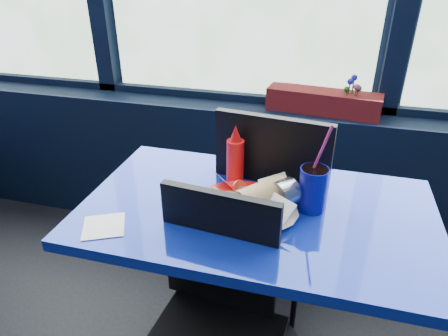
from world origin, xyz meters
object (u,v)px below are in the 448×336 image
(chair_near_back, at_px, (269,200))
(soda_cup, at_px, (313,188))
(ketchup_bottle, at_px, (235,160))
(chair_near_front, at_px, (214,313))
(near_table, at_px, (255,249))
(planter_box, at_px, (323,102))
(food_basket, at_px, (248,202))
(flower_vase, at_px, (350,104))

(chair_near_back, bearing_deg, soda_cup, 130.77)
(ketchup_bottle, bearing_deg, chair_near_back, 59.35)
(chair_near_front, relative_size, ketchup_bottle, 3.72)
(near_table, height_order, planter_box, planter_box)
(chair_near_back, distance_m, soda_cup, 0.41)
(food_basket, height_order, soda_cup, soda_cup)
(near_table, relative_size, chair_near_back, 1.18)
(near_table, bearing_deg, chair_near_front, -104.95)
(ketchup_bottle, bearing_deg, chair_near_front, -85.15)
(chair_near_front, bearing_deg, planter_box, 83.77)
(chair_near_front, xyz_separation_m, flower_vase, (0.38, 1.12, 0.35))
(chair_near_front, height_order, planter_box, planter_box)
(chair_near_back, xyz_separation_m, planter_box, (0.17, 0.56, 0.27))
(planter_box, bearing_deg, ketchup_bottle, -103.78)
(chair_near_front, bearing_deg, flower_vase, 77.27)
(flower_vase, distance_m, ketchup_bottle, 0.82)
(chair_near_back, height_order, planter_box, chair_near_back)
(chair_near_front, relative_size, flower_vase, 4.33)
(near_table, bearing_deg, chair_near_back, 90.15)
(chair_near_front, relative_size, soda_cup, 2.75)
(chair_near_front, height_order, soda_cup, soda_cup)
(planter_box, bearing_deg, near_table, -94.15)
(flower_vase, height_order, food_basket, flower_vase)
(ketchup_bottle, bearing_deg, planter_box, 69.37)
(near_table, height_order, food_basket, food_basket)
(chair_near_back, bearing_deg, near_table, 97.30)
(near_table, bearing_deg, flower_vase, 70.38)
(chair_near_front, xyz_separation_m, soda_cup, (0.25, 0.32, 0.32))
(chair_near_front, distance_m, soda_cup, 0.52)
(food_basket, bearing_deg, chair_near_back, 61.74)
(soda_cup, bearing_deg, near_table, -166.69)
(chair_near_back, bearing_deg, flower_vase, -112.40)
(chair_near_back, xyz_separation_m, ketchup_bottle, (-0.11, -0.18, 0.27))
(food_basket, bearing_deg, ketchup_bottle, 92.98)
(planter_box, bearing_deg, soda_cup, -82.47)
(food_basket, bearing_deg, flower_vase, 45.23)
(ketchup_bottle, relative_size, soda_cup, 0.74)
(chair_near_back, xyz_separation_m, flower_vase, (0.30, 0.53, 0.28))
(near_table, relative_size, chair_near_front, 1.34)
(chair_near_back, bearing_deg, ketchup_bottle, 66.50)
(planter_box, bearing_deg, flower_vase, -3.22)
(chair_near_back, bearing_deg, chair_near_front, 90.03)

